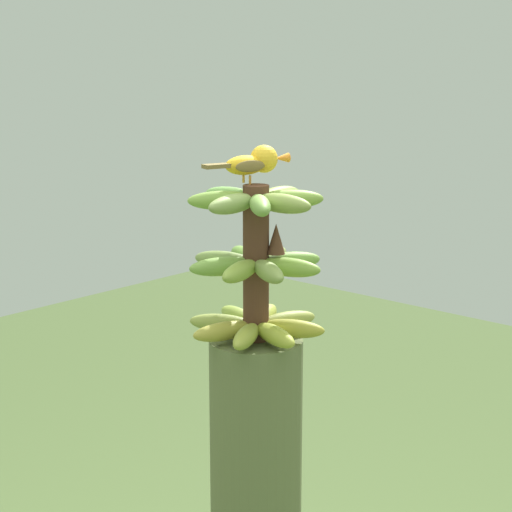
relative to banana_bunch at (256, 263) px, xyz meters
The scene contains 2 objects.
banana_bunch is the anchor object (origin of this frame).
perched_bird 0.20m from the banana_bunch, 43.52° to the right, with size 0.08×0.18×0.07m.
Camera 1 is at (-1.18, 1.32, 1.72)m, focal length 64.76 mm.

